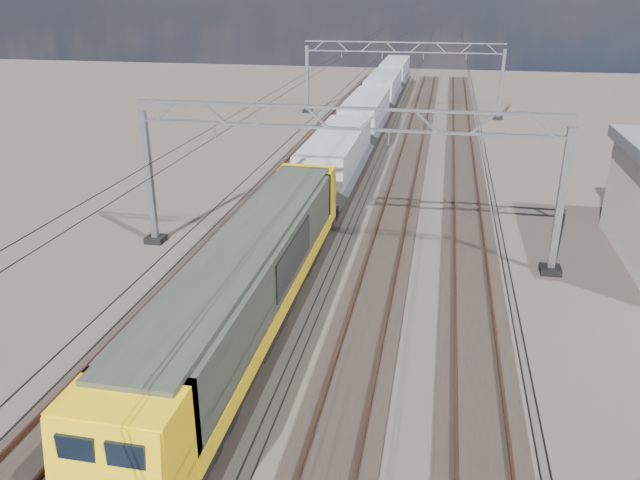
% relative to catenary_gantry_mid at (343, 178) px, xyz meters
% --- Properties ---
extents(ground, '(160.00, 160.00, 0.00)m').
position_rel_catenary_gantry_mid_xyz_m(ground, '(-0.00, -4.00, -3.91)').
color(ground, black).
rests_on(ground, ground).
extents(track_outer_west, '(2.60, 140.00, 0.30)m').
position_rel_catenary_gantry_mid_xyz_m(track_outer_west, '(-6.00, -4.00, -3.83)').
color(track_outer_west, black).
rests_on(track_outer_west, ground).
extents(track_loco, '(2.60, 140.00, 0.30)m').
position_rel_catenary_gantry_mid_xyz_m(track_loco, '(-2.00, -4.00, -3.83)').
color(track_loco, black).
rests_on(track_loco, ground).
extents(track_inner_east, '(2.60, 140.00, 0.30)m').
position_rel_catenary_gantry_mid_xyz_m(track_inner_east, '(2.00, -4.00, -3.83)').
color(track_inner_east, black).
rests_on(track_inner_east, ground).
extents(track_outer_east, '(2.60, 140.00, 0.30)m').
position_rel_catenary_gantry_mid_xyz_m(track_outer_east, '(6.00, -4.00, -3.83)').
color(track_outer_east, black).
rests_on(track_outer_east, ground).
extents(catenary_gantry_mid, '(19.90, 0.90, 7.11)m').
position_rel_catenary_gantry_mid_xyz_m(catenary_gantry_mid, '(0.00, 0.00, 0.00)').
color(catenary_gantry_mid, gray).
rests_on(catenary_gantry_mid, ground).
extents(catenary_gantry_far, '(19.90, 0.90, 7.11)m').
position_rel_catenary_gantry_mid_xyz_m(catenary_gantry_far, '(0.00, 36.00, 0.00)').
color(catenary_gantry_far, gray).
rests_on(catenary_gantry_far, ground).
extents(overhead_wires, '(12.03, 140.00, 0.53)m').
position_rel_catenary_gantry_mid_xyz_m(overhead_wires, '(-0.00, 4.00, 1.84)').
color(overhead_wires, black).
rests_on(overhead_wires, ground).
extents(locomotive, '(2.76, 21.10, 3.62)m').
position_rel_catenary_gantry_mid_xyz_m(locomotive, '(-2.00, -7.84, -1.58)').
color(locomotive, black).
rests_on(locomotive, ground).
extents(hopper_wagon_lead, '(3.38, 13.00, 3.25)m').
position_rel_catenary_gantry_mid_xyz_m(hopper_wagon_lead, '(-2.00, 9.86, -1.67)').
color(hopper_wagon_lead, black).
rests_on(hopper_wagon_lead, ground).
extents(hopper_wagon_mid, '(3.38, 13.00, 3.25)m').
position_rel_catenary_gantry_mid_xyz_m(hopper_wagon_mid, '(-2.00, 24.06, -1.67)').
color(hopper_wagon_mid, black).
rests_on(hopper_wagon_mid, ground).
extents(hopper_wagon_third, '(3.38, 13.00, 3.25)m').
position_rel_catenary_gantry_mid_xyz_m(hopper_wagon_third, '(-2.00, 38.26, -1.67)').
color(hopper_wagon_third, black).
rests_on(hopper_wagon_third, ground).
extents(hopper_wagon_fourth, '(3.38, 13.00, 3.25)m').
position_rel_catenary_gantry_mid_xyz_m(hopper_wagon_fourth, '(-2.00, 52.46, -1.67)').
color(hopper_wagon_fourth, black).
rests_on(hopper_wagon_fourth, ground).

